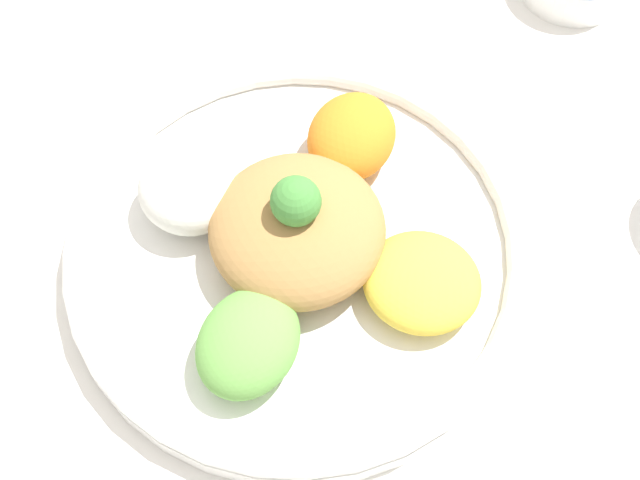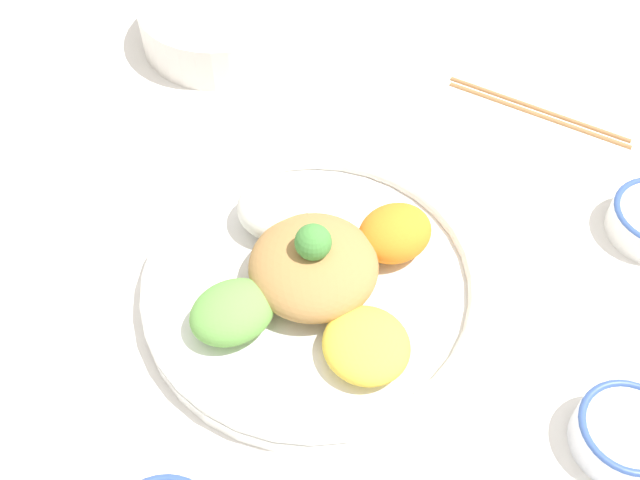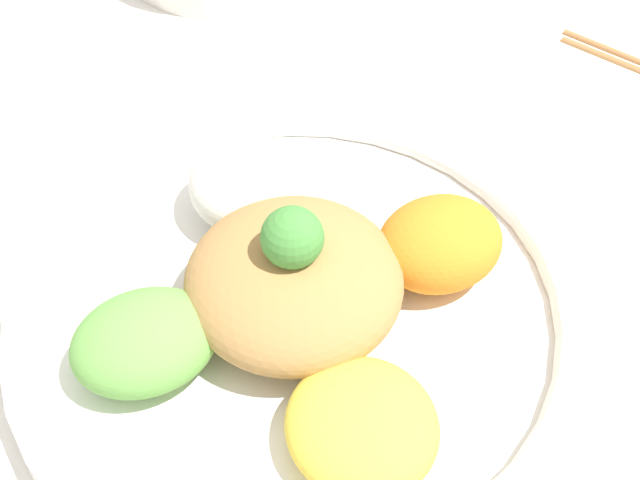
% 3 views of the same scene
% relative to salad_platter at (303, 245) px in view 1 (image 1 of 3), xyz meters
% --- Properties ---
extents(ground_plane, '(2.40, 2.40, 0.00)m').
position_rel_salad_platter_xyz_m(ground_plane, '(0.00, -0.02, -0.03)').
color(ground_plane, white).
extents(salad_platter, '(0.37, 0.37, 0.11)m').
position_rel_salad_platter_xyz_m(salad_platter, '(0.00, 0.00, 0.00)').
color(salad_platter, white).
rests_on(salad_platter, ground_plane).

